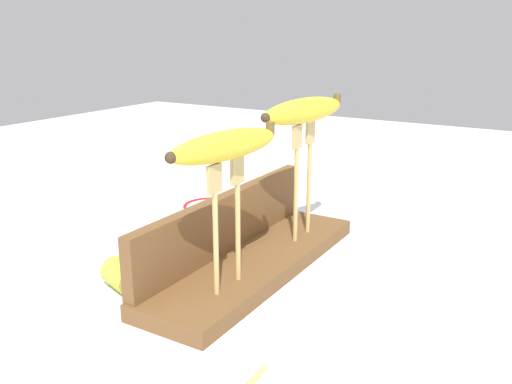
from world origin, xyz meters
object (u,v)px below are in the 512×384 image
fork_stand_left (227,213)px  banana_raised_left (226,145)px  wire_coil (209,205)px  fork_stand_right (303,170)px  banana_chunk_near (122,276)px  banana_raised_right (304,110)px

fork_stand_left → banana_raised_left: size_ratio=0.91×
wire_coil → fork_stand_left: bearing=-140.8°
fork_stand_right → banana_chunk_near: fork_stand_right is taller
banana_raised_left → banana_raised_right: (0.22, -0.00, 0.02)m
fork_stand_left → banana_chunk_near: fork_stand_left is taller
banana_raised_left → fork_stand_right: bearing=-0.0°
fork_stand_left → banana_raised_left: (-0.00, 0.00, 0.09)m
banana_chunk_near → wire_coil: (0.37, 0.12, -0.02)m
fork_stand_right → banana_raised_left: banana_raised_left is taller
fork_stand_right → wire_coil: fork_stand_right is taller
fork_stand_left → banana_raised_right: bearing=0.0°
fork_stand_right → banana_chunk_near: 0.32m
fork_stand_right → banana_raised_right: (-0.00, 0.00, 0.10)m
banana_raised_left → banana_chunk_near: banana_raised_left is taller
fork_stand_left → fork_stand_right: fork_stand_right is taller
fork_stand_right → banana_raised_right: size_ratio=0.93×
banana_raised_left → banana_raised_right: bearing=-0.0°
fork_stand_left → wire_coil: size_ratio=1.59×
banana_raised_left → banana_raised_right: banana_raised_right is taller
fork_stand_right → banana_raised_right: bearing=170.7°
fork_stand_right → banana_raised_right: 0.10m
banana_raised_right → banana_chunk_near: 0.37m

